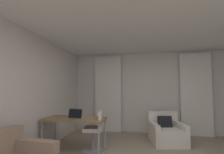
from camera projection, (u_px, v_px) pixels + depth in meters
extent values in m
cube|color=silver|center=(150.00, 92.00, 5.36)|extent=(5.12, 0.06, 2.60)
cube|color=silver|center=(8.00, 94.00, 2.88)|extent=(0.06, 6.12, 2.60)
cube|color=white|center=(154.00, 8.00, 2.50)|extent=(5.12, 6.12, 0.06)
cube|color=silver|center=(108.00, 93.00, 5.49)|extent=(0.90, 0.06, 2.50)
cube|color=silver|center=(196.00, 94.00, 4.96)|extent=(0.90, 0.06, 2.50)
cube|color=silver|center=(167.00, 136.00, 4.20)|extent=(0.96, 0.99, 0.39)
cube|color=silver|center=(162.00, 118.00, 4.59)|extent=(0.82, 0.30, 0.38)
cube|color=silver|center=(180.00, 133.00, 4.21)|extent=(0.29, 0.85, 0.53)
cube|color=silver|center=(154.00, 133.00, 4.21)|extent=(0.29, 0.85, 0.53)
cube|color=black|center=(165.00, 123.00, 4.35)|extent=(0.39, 0.27, 0.37)
cube|color=olive|center=(75.00, 119.00, 3.75)|extent=(1.39, 0.65, 0.04)
cylinder|color=#99999E|center=(55.00, 131.00, 4.12)|extent=(0.04, 0.04, 0.69)
cylinder|color=#99999E|center=(105.00, 133.00, 3.87)|extent=(0.04, 0.04, 0.69)
cylinder|color=#99999E|center=(42.00, 137.00, 3.58)|extent=(0.04, 0.04, 0.69)
cylinder|color=#99999E|center=(99.00, 140.00, 3.33)|extent=(0.04, 0.04, 0.69)
cylinder|color=gray|center=(93.00, 141.00, 3.65)|extent=(0.06, 0.06, 0.46)
cylinder|color=gray|center=(93.00, 151.00, 3.63)|extent=(0.48, 0.48, 0.04)
cube|color=silver|center=(93.00, 129.00, 3.67)|extent=(0.46, 0.46, 0.08)
cube|color=silver|center=(101.00, 119.00, 3.68)|extent=(0.11, 0.36, 0.34)
cube|color=#ADADB2|center=(77.00, 118.00, 3.77)|extent=(0.33, 0.24, 0.02)
cube|color=black|center=(75.00, 113.00, 3.67)|extent=(0.32, 0.07, 0.20)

